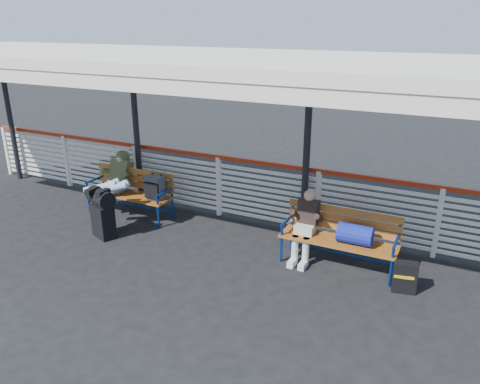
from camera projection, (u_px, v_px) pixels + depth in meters
The scene contains 9 objects.
ground at pixel (164, 255), 7.75m from camera, with size 60.00×60.00×0.00m, color black.
fence at pixel (219, 184), 9.12m from camera, with size 12.08×0.08×1.24m.
canopy at pixel (185, 62), 7.43m from camera, with size 12.60×3.60×3.16m.
luggage_stack at pixel (102, 211), 8.24m from camera, with size 0.62×0.48×0.91m.
bench_left at pixel (138, 188), 9.07m from camera, with size 1.80×0.56×0.93m.
bench_right at pixel (346, 234), 7.18m from camera, with size 1.80×0.56×0.92m.
traveler_man at pixel (112, 184), 8.88m from camera, with size 0.94×1.64×0.77m.
companion_person at pixel (305, 225), 7.43m from camera, with size 0.32×0.66×1.15m.
suitcase_side at pixel (405, 277), 6.64m from camera, with size 0.36×0.26×0.46m.
Camera 1 is at (4.18, -5.64, 3.66)m, focal length 35.00 mm.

